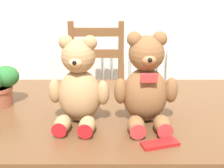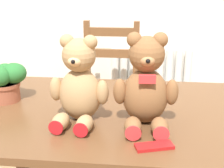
{
  "view_description": "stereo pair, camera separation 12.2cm",
  "coord_description": "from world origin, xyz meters",
  "px_view_note": "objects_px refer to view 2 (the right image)",
  "views": [
    {
      "loc": [
        -0.04,
        -0.84,
        1.26
      ],
      "look_at": [
        -0.04,
        0.32,
        0.86
      ],
      "focal_mm": 50.0,
      "sensor_mm": 36.0,
      "label": 1
    },
    {
      "loc": [
        0.08,
        -0.83,
        1.26
      ],
      "look_at": [
        -0.04,
        0.32,
        0.86
      ],
      "focal_mm": 50.0,
      "sensor_mm": 36.0,
      "label": 2
    }
  ],
  "objects_px": {
    "wooden_chair_behind": "(109,96)",
    "chocolate_bar": "(154,146)",
    "teddy_bear_left": "(79,85)",
    "potted_plant": "(5,80)",
    "teddy_bear_right": "(146,86)"
  },
  "relations": [
    {
      "from": "wooden_chair_behind",
      "to": "chocolate_bar",
      "type": "height_order",
      "value": "wooden_chair_behind"
    },
    {
      "from": "teddy_bear_left",
      "to": "potted_plant",
      "type": "distance_m",
      "value": 0.42
    },
    {
      "from": "teddy_bear_right",
      "to": "chocolate_bar",
      "type": "xyz_separation_m",
      "value": [
        0.03,
        -0.19,
        -0.15
      ]
    },
    {
      "from": "potted_plant",
      "to": "teddy_bear_right",
      "type": "bearing_deg",
      "value": -14.65
    },
    {
      "from": "chocolate_bar",
      "to": "teddy_bear_left",
      "type": "bearing_deg",
      "value": 147.03
    },
    {
      "from": "teddy_bear_left",
      "to": "potted_plant",
      "type": "relative_size",
      "value": 1.84
    },
    {
      "from": "teddy_bear_right",
      "to": "wooden_chair_behind",
      "type": "bearing_deg",
      "value": -77.95
    },
    {
      "from": "potted_plant",
      "to": "chocolate_bar",
      "type": "xyz_separation_m",
      "value": [
        0.68,
        -0.36,
        -0.1
      ]
    },
    {
      "from": "teddy_bear_right",
      "to": "chocolate_bar",
      "type": "bearing_deg",
      "value": 96.75
    },
    {
      "from": "wooden_chair_behind",
      "to": "teddy_bear_left",
      "type": "relative_size",
      "value": 2.77
    },
    {
      "from": "potted_plant",
      "to": "wooden_chair_behind",
      "type": "bearing_deg",
      "value": 60.17
    },
    {
      "from": "teddy_bear_right",
      "to": "chocolate_bar",
      "type": "height_order",
      "value": "teddy_bear_right"
    },
    {
      "from": "wooden_chair_behind",
      "to": "chocolate_bar",
      "type": "bearing_deg",
      "value": 104.63
    },
    {
      "from": "wooden_chair_behind",
      "to": "teddy_bear_left",
      "type": "bearing_deg",
      "value": 88.79
    },
    {
      "from": "teddy_bear_left",
      "to": "chocolate_bar",
      "type": "distance_m",
      "value": 0.38
    }
  ]
}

